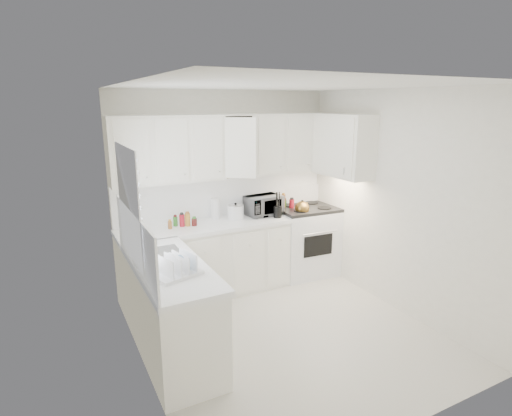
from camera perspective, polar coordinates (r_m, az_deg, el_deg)
floor at (r=4.72m, az=4.09°, el=-16.80°), size 3.20×3.20×0.00m
ceiling at (r=4.05m, az=4.78°, el=16.56°), size 3.20×3.20×0.00m
wall_back at (r=5.58m, az=-4.27°, el=2.53°), size 3.00×0.00×3.00m
wall_front at (r=3.04m, az=20.66°, el=-8.67°), size 3.00×0.00×3.00m
wall_left at (r=3.67m, az=-15.99°, el=-4.34°), size 0.00×3.20×3.20m
wall_right at (r=5.13m, az=18.80°, el=0.74°), size 0.00×3.20×3.20m
window_blinds at (r=3.94m, az=-17.01°, el=0.64°), size 0.06×0.96×1.06m
lower_cabinets_back at (r=5.42m, az=-6.65°, el=-7.28°), size 2.22×0.60×0.90m
lower_cabinets_left at (r=4.25m, az=-11.68°, el=-13.94°), size 0.60×1.60×0.90m
countertop_back at (r=5.26m, az=-6.76°, el=-2.50°), size 2.24×0.64×0.05m
countertop_left at (r=4.05m, az=-11.88°, el=-7.98°), size 0.64×1.62×0.05m
backsplash_back at (r=5.59m, az=-4.21°, el=1.76°), size 2.98×0.02×0.55m
backsplash_left at (r=3.88m, az=-16.38°, el=-4.51°), size 0.02×1.60×0.55m
upper_cabinets_back at (r=5.40m, az=-3.61°, el=4.29°), size 3.00×0.33×0.80m
upper_cabinets_right at (r=5.57m, az=11.73°, el=4.34°), size 0.33×0.90×0.80m
sink at (r=4.31m, az=-13.26°, el=-4.57°), size 0.42×0.38×0.30m
stove at (r=6.01m, az=6.87°, el=-3.20°), size 0.87×0.73×1.28m
tea_kettle at (r=5.67m, az=6.40°, el=0.11°), size 0.30×0.28×0.23m
frying_pan at (r=6.14m, az=7.52°, el=0.36°), size 0.29×0.48×0.04m
microwave at (r=5.61m, az=1.04°, el=0.66°), size 0.50×0.31×0.32m
rice_cooker at (r=5.45m, az=-2.83°, el=-0.37°), size 0.27×0.27×0.21m
paper_towel at (r=5.47m, az=-5.67°, el=-0.07°), size 0.12×0.12×0.27m
utensil_crock at (r=5.48m, az=3.03°, el=0.51°), size 0.13×0.13×0.36m
dish_rack at (r=3.75m, az=-11.01°, el=-7.55°), size 0.46×0.39×0.22m
spice_left_0 at (r=5.22m, az=-12.03°, el=-1.83°), size 0.06×0.06×0.13m
spice_left_1 at (r=5.15m, az=-10.95°, el=-1.97°), size 0.06×0.06×0.13m
spice_left_2 at (r=5.26m, az=-10.45°, el=-1.63°), size 0.06×0.06×0.13m
spice_left_3 at (r=5.19m, az=-9.37°, el=-1.77°), size 0.06×0.06×0.13m
spice_left_4 at (r=5.30m, az=-8.91°, el=-1.43°), size 0.06×0.06×0.13m
sauce_right_0 at (r=5.77m, az=1.63°, el=0.35°), size 0.06×0.06×0.19m
sauce_right_1 at (r=5.74m, az=2.40°, el=0.28°), size 0.06×0.06×0.19m
sauce_right_2 at (r=5.82m, az=2.58°, el=0.47°), size 0.06×0.06×0.19m
sauce_right_3 at (r=5.80m, az=3.34°, el=0.41°), size 0.06×0.06×0.19m
sauce_right_4 at (r=5.87m, az=3.51°, el=0.59°), size 0.06×0.06×0.19m
sauce_right_5 at (r=5.85m, az=4.27°, el=0.53°), size 0.06×0.06×0.19m
sauce_right_6 at (r=5.93m, az=4.42°, el=0.71°), size 0.06×0.06×0.19m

